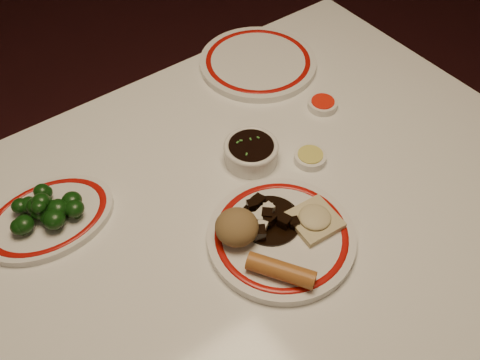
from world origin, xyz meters
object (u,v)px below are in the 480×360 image
stirfry_heap (267,218)px  broccoli_pile (46,209)px  spring_roll (281,271)px  soy_bowl (251,153)px  fried_wonton (314,219)px  broccoli_plate (48,218)px  rice_mound (237,227)px  main_plate (281,237)px  dining_table (253,236)px

stirfry_heap → broccoli_pile: bearing=141.5°
spring_roll → soy_bowl: (0.13, 0.25, -0.01)m
fried_wonton → broccoli_plate: size_ratio=0.34×
fried_wonton → rice_mound: bearing=155.5°
rice_mound → main_plate: bearing=-33.9°
main_plate → rice_mound: rice_mound is taller
dining_table → stirfry_heap: (-0.01, -0.05, 0.12)m
dining_table → main_plate: (-0.01, -0.08, 0.10)m
spring_roll → rice_mound: bearing=62.9°
dining_table → broccoli_plate: 0.38m
rice_mound → broccoli_pile: 0.34m
stirfry_heap → soy_bowl: stirfry_heap is taller
main_plate → soy_bowl: (0.07, 0.18, 0.01)m
spring_roll → dining_table: bearing=34.6°
dining_table → broccoli_pile: broccoli_pile is taller
stirfry_heap → broccoli_plate: stirfry_heap is taller
rice_mound → soy_bowl: bearing=45.5°
dining_table → fried_wonton: fried_wonton is taller
main_plate → rice_mound: size_ratio=4.00×
main_plate → stirfry_heap: stirfry_heap is taller
main_plate → stirfry_heap: (-0.00, 0.04, 0.02)m
broccoli_plate → broccoli_pile: 0.03m
broccoli_pile → spring_roll: bearing=-53.2°
fried_wonton → soy_bowl: (0.01, 0.20, -0.01)m
broccoli_pile → soy_bowl: bearing=-13.6°
rice_mound → broccoli_plate: (-0.24, 0.24, -0.04)m
spring_roll → soy_bowl: 0.28m
fried_wonton → broccoli_plate: bearing=141.4°
soy_bowl → dining_table: bearing=-124.3°
broccoli_plate → broccoli_pile: (0.00, -0.01, 0.03)m
fried_wonton → broccoli_pile: 0.47m
stirfry_heap → rice_mound: bearing=173.6°
broccoli_pile → main_plate: bearing=-42.1°
broccoli_plate → stirfry_heap: bearing=-38.8°
rice_mound → soy_bowl: rice_mound is taller
stirfry_heap → broccoli_plate: 0.39m
broccoli_pile → dining_table: bearing=-31.4°
main_plate → broccoli_pile: size_ratio=2.31×
spring_roll → fried_wonton: 0.12m
stirfry_heap → spring_roll: bearing=-116.8°
main_plate → soy_bowl: soy_bowl is taller
dining_table → stirfry_heap: 0.13m
rice_mound → broccoli_pile: size_ratio=0.58×
dining_table → broccoli_plate: broccoli_plate is taller
soy_bowl → fried_wonton: bearing=-93.7°
dining_table → spring_roll: bearing=-112.3°
stirfry_heap → soy_bowl: size_ratio=1.04×
main_plate → rice_mound: 0.08m
main_plate → soy_bowl: 0.20m
dining_table → stirfry_heap: stirfry_heap is taller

